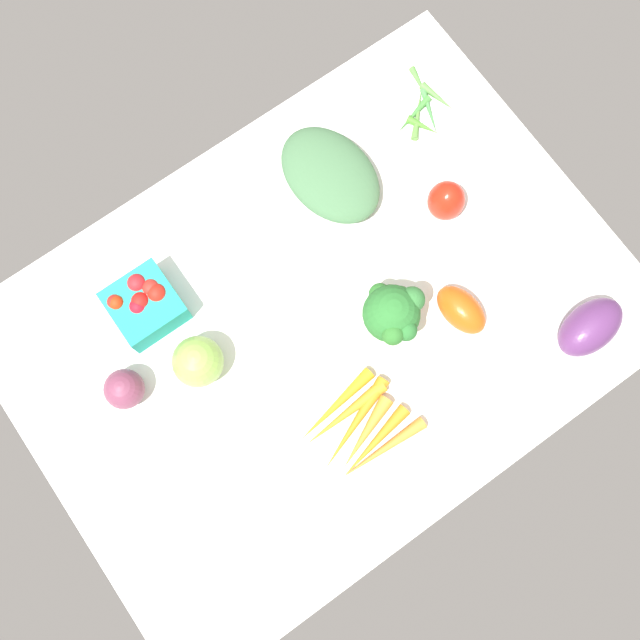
# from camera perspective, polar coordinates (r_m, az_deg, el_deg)

# --- Properties ---
(tablecloth) EXTENTS (1.04, 0.76, 0.02)m
(tablecloth) POSITION_cam_1_polar(r_m,az_deg,el_deg) (1.30, 0.00, -0.29)
(tablecloth) COLOR white
(tablecloth) RESTS_ON ground
(heirloom_tomato_green) EXTENTS (0.09, 0.09, 0.09)m
(heirloom_tomato_green) POSITION_cam_1_polar(r_m,az_deg,el_deg) (1.25, -9.26, -3.14)
(heirloom_tomato_green) COLOR #87B54C
(heirloom_tomato_green) RESTS_ON tablecloth
(red_onion_near_basket) EXTENTS (0.07, 0.07, 0.07)m
(red_onion_near_basket) POSITION_cam_1_polar(r_m,az_deg,el_deg) (1.28, -14.64, -5.09)
(red_onion_near_basket) COLOR #773850
(red_onion_near_basket) RESTS_ON tablecloth
(roma_tomato) EXTENTS (0.07, 0.11, 0.06)m
(roma_tomato) POSITION_cam_1_polar(r_m,az_deg,el_deg) (1.29, 10.66, 0.76)
(roma_tomato) COLOR #E44E11
(roma_tomato) RESTS_ON tablecloth
(bell_pepper_red) EXTENTS (0.08, 0.08, 0.08)m
(bell_pepper_red) POSITION_cam_1_polar(r_m,az_deg,el_deg) (1.33, 9.55, 8.93)
(bell_pepper_red) COLOR red
(bell_pepper_red) RESTS_ON tablecloth
(eggplant) EXTENTS (0.13, 0.09, 0.08)m
(eggplant) POSITION_cam_1_polar(r_m,az_deg,el_deg) (1.33, 19.84, -0.51)
(eggplant) COLOR #5A2E64
(eggplant) RESTS_ON tablecloth
(carrot_bunch) EXTENTS (0.19, 0.14, 0.03)m
(carrot_bunch) POSITION_cam_1_polar(r_m,az_deg,el_deg) (1.26, 2.97, -8.16)
(carrot_bunch) COLOR orange
(carrot_bunch) RESTS_ON tablecloth
(leafy_greens_clump) EXTENTS (0.16, 0.22, 0.06)m
(leafy_greens_clump) POSITION_cam_1_polar(r_m,az_deg,el_deg) (1.35, 0.78, 10.97)
(leafy_greens_clump) COLOR #446F47
(leafy_greens_clump) RESTS_ON tablecloth
(broccoli_head) EXTENTS (0.11, 0.11, 0.13)m
(broccoli_head) POSITION_cam_1_polar(r_m,az_deg,el_deg) (1.22, 5.56, 0.51)
(broccoli_head) COLOR #98CE7D
(broccoli_head) RESTS_ON tablecloth
(berry_basket) EXTENTS (0.11, 0.11, 0.07)m
(berry_basket) POSITION_cam_1_polar(r_m,az_deg,el_deg) (1.30, -13.19, 1.21)
(berry_basket) COLOR teal
(berry_basket) RESTS_ON tablecloth
(okra_pile) EXTENTS (0.12, 0.14, 0.02)m
(okra_pile) POSITION_cam_1_polar(r_m,az_deg,el_deg) (1.44, 7.89, 15.58)
(okra_pile) COLOR #588D3D
(okra_pile) RESTS_ON tablecloth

